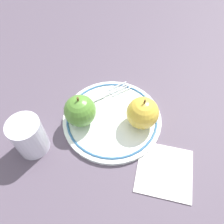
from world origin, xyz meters
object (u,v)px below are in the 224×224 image
apple_second_whole (143,113)px  fork (100,97)px  drinking_glass (29,136)px  napkin_folded (165,170)px  apple_red_whole (80,111)px  plate (112,118)px

apple_second_whole → fork: bearing=-127.2°
drinking_glass → napkin_folded: size_ratio=0.77×
fork → napkin_folded: fork is taller
apple_red_whole → drinking_glass: size_ratio=0.92×
fork → drinking_glass: bearing=-167.2°
drinking_glass → apple_red_whole: bearing=121.1°
apple_second_whole → napkin_folded: apple_second_whole is taller
plate → drinking_glass: size_ratio=2.66×
apple_second_whole → fork: apple_second_whole is taller
apple_red_whole → apple_second_whole: bearing=87.1°
plate → drinking_glass: (0.07, -0.18, 0.04)m
plate → fork: bearing=-152.5°
plate → apple_second_whole: 0.09m
plate → drinking_glass: drinking_glass is taller
apple_red_whole → apple_second_whole: 0.15m
fork → napkin_folded: size_ratio=1.31×
plate → drinking_glass: 0.20m
plate → napkin_folded: size_ratio=2.04×
fork → napkin_folded: 0.25m
plate → apple_red_whole: apple_red_whole is taller
plate → napkin_folded: 0.18m
plate → drinking_glass: bearing=-68.0°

